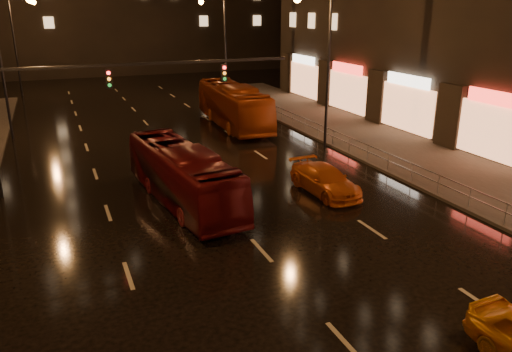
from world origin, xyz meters
The scene contains 7 objects.
ground centered at (0.00, 20.00, 0.00)m, with size 140.00×140.00×0.00m, color black.
sidewalk_right centered at (13.50, 15.00, 0.07)m, with size 7.00×70.00×0.15m, color #38332D.
traffic_signal centered at (-5.06, 20.00, 4.74)m, with size 15.31×0.32×6.20m.
railing_right centered at (10.20, 18.00, 0.90)m, with size 0.05×56.00×1.00m.
bus_red centered at (-1.50, 16.00, 1.37)m, with size 2.30×9.82×2.73m, color #570C0F.
bus_curb centered at (6.21, 30.40, 1.61)m, with size 2.70×11.54×3.21m, color #97370F.
taxi_far centered at (5.34, 14.55, 0.67)m, with size 1.88×4.63×1.34m, color #D35B13.
Camera 1 is at (-6.68, -5.76, 8.80)m, focal length 35.00 mm.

